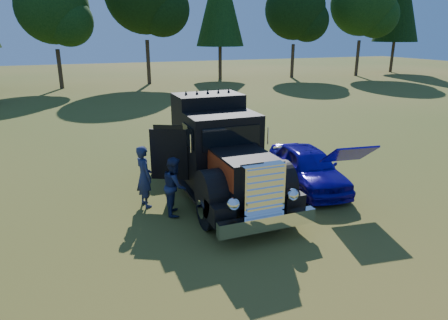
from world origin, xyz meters
The scene contains 5 objects.
ground centered at (0.00, 0.00, 0.00)m, with size 120.00×120.00×0.00m, color #334E17.
diamond_t_truck centered at (0.46, 1.37, 1.28)m, with size 3.27×7.16×3.00m.
hotrod_coupe centered at (3.38, 0.87, 0.67)m, with size 2.08×4.27×1.89m.
spectator_near centered at (-1.82, 1.27, 0.90)m, with size 0.66×0.43×1.81m, color #1A2B3E.
spectator_far centered at (-1.13, 0.46, 0.81)m, with size 0.79×0.62×1.63m, color #22224F.
Camera 1 is at (-3.58, -9.50, 4.82)m, focal length 32.00 mm.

